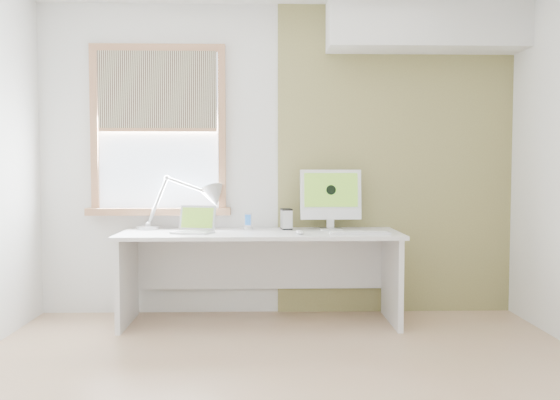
{
  "coord_description": "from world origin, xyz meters",
  "views": [
    {
      "loc": [
        -0.11,
        -3.16,
        1.23
      ],
      "look_at": [
        0.0,
        1.05,
        1.0
      ],
      "focal_mm": 37.06,
      "sensor_mm": 36.0,
      "label": 1
    }
  ],
  "objects_px": {
    "imac": "(331,196)",
    "external_drive": "(286,219)",
    "desk": "(260,255)",
    "desk_lamp": "(202,201)",
    "laptop": "(195,226)"
  },
  "relations": [
    {
      "from": "desk",
      "to": "external_drive",
      "type": "bearing_deg",
      "value": 30.14
    },
    {
      "from": "desk",
      "to": "desk_lamp",
      "type": "height_order",
      "value": "desk_lamp"
    },
    {
      "from": "external_drive",
      "to": "imac",
      "type": "distance_m",
      "value": 0.41
    },
    {
      "from": "desk_lamp",
      "to": "laptop",
      "type": "height_order",
      "value": "desk_lamp"
    },
    {
      "from": "desk_lamp",
      "to": "imac",
      "type": "height_order",
      "value": "imac"
    },
    {
      "from": "laptop",
      "to": "external_drive",
      "type": "relative_size",
      "value": 2.04
    },
    {
      "from": "imac",
      "to": "laptop",
      "type": "bearing_deg",
      "value": -168.98
    },
    {
      "from": "desk",
      "to": "desk_lamp",
      "type": "xyz_separation_m",
      "value": [
        -0.49,
        0.21,
        0.43
      ]
    },
    {
      "from": "desk",
      "to": "imac",
      "type": "distance_m",
      "value": 0.75
    },
    {
      "from": "desk_lamp",
      "to": "laptop",
      "type": "bearing_deg",
      "value": -94.38
    },
    {
      "from": "imac",
      "to": "desk",
      "type": "bearing_deg",
      "value": -168.76
    },
    {
      "from": "desk_lamp",
      "to": "imac",
      "type": "xyz_separation_m",
      "value": [
        1.06,
        -0.1,
        0.04
      ]
    },
    {
      "from": "desk",
      "to": "external_drive",
      "type": "distance_m",
      "value": 0.37
    },
    {
      "from": "imac",
      "to": "external_drive",
      "type": "bearing_deg",
      "value": 178.45
    },
    {
      "from": "external_drive",
      "to": "desk_lamp",
      "type": "bearing_deg",
      "value": 172.99
    }
  ]
}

